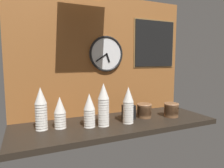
% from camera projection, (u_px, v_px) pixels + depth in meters
% --- Properties ---
extents(ground_plane, '(1.60, 0.56, 0.04)m').
position_uv_depth(ground_plane, '(116.00, 124.00, 1.61)').
color(ground_plane, black).
extents(wall_tiled_back, '(1.60, 0.03, 1.05)m').
position_uv_depth(wall_tiled_back, '(104.00, 56.00, 1.79)').
color(wall_tiled_back, '#A3602D').
rests_on(wall_tiled_back, ground_plane).
extents(cup_stack_far_left, '(0.09, 0.09, 0.30)m').
position_uv_depth(cup_stack_far_left, '(41.00, 109.00, 1.40)').
color(cup_stack_far_left, white).
rests_on(cup_stack_far_left, ground_plane).
extents(cup_stack_left, '(0.09, 0.09, 0.23)m').
position_uv_depth(cup_stack_left, '(60.00, 112.00, 1.44)').
color(cup_stack_left, white).
rests_on(cup_stack_left, ground_plane).
extents(cup_stack_center_right, '(0.09, 0.09, 0.29)m').
position_uv_depth(cup_stack_center_right, '(128.00, 105.00, 1.56)').
color(cup_stack_center_right, white).
rests_on(cup_stack_center_right, ground_plane).
extents(cup_stack_center, '(0.09, 0.09, 0.32)m').
position_uv_depth(cup_stack_center, '(103.00, 105.00, 1.49)').
color(cup_stack_center, white).
rests_on(cup_stack_center, ground_plane).
extents(cup_stack_center_left, '(0.09, 0.09, 0.25)m').
position_uv_depth(cup_stack_center_left, '(89.00, 110.00, 1.47)').
color(cup_stack_center_left, white).
rests_on(cup_stack_center_left, ground_plane).
extents(bowl_stack_right, '(0.13, 0.13, 0.12)m').
position_uv_depth(bowl_stack_right, '(144.00, 110.00, 1.72)').
color(bowl_stack_right, brown).
rests_on(bowl_stack_right, ground_plane).
extents(bowl_stack_far_right, '(0.13, 0.13, 0.12)m').
position_uv_depth(bowl_stack_far_right, '(171.00, 109.00, 1.74)').
color(bowl_stack_far_right, brown).
rests_on(bowl_stack_far_right, ground_plane).
extents(wall_clock, '(0.32, 0.03, 0.32)m').
position_uv_depth(wall_clock, '(106.00, 54.00, 1.76)').
color(wall_clock, white).
extents(menu_board, '(0.46, 0.01, 0.47)m').
position_uv_depth(menu_board, '(154.00, 44.00, 1.96)').
color(menu_board, olive).
extents(napkin_dispenser, '(0.10, 0.08, 0.12)m').
position_uv_depth(napkin_dispenser, '(129.00, 112.00, 1.67)').
color(napkin_dispenser, black).
rests_on(napkin_dispenser, ground_plane).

